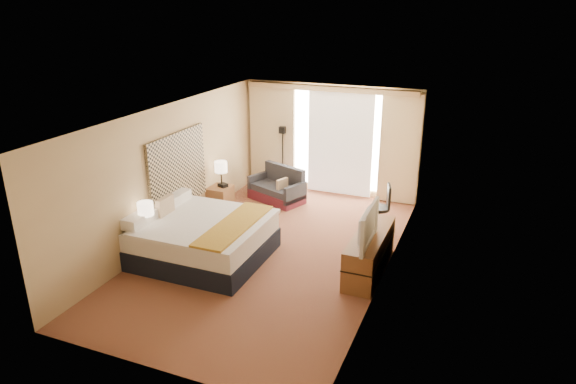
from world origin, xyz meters
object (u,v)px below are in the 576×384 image
at_px(nightstand_left, 152,245).
at_px(media_dresser, 369,252).
at_px(loveseat, 278,190).
at_px(lamp_left, 146,209).
at_px(nightstand_right, 221,199).
at_px(television, 363,225).
at_px(lamp_right, 221,167).
at_px(desk_chair, 382,210).
at_px(bed, 203,238).
at_px(floor_lamp, 283,145).

bearing_deg(nightstand_left, media_dresser, 15.84).
height_order(loveseat, lamp_left, lamp_left).
distance_m(nightstand_right, television, 4.16).
relative_size(nightstand_left, lamp_right, 0.94).
bearing_deg(nightstand_right, desk_chair, 5.40).
height_order(bed, lamp_left, lamp_left).
bearing_deg(desk_chair, nightstand_left, -157.61).
distance_m(nightstand_left, bed, 0.91).
bearing_deg(floor_lamp, lamp_left, -99.30).
bearing_deg(lamp_left, lamp_right, 88.98).
relative_size(floor_lamp, lamp_left, 2.70).
bearing_deg(loveseat, nightstand_left, -83.41).
bearing_deg(desk_chair, bed, -154.54).
bearing_deg(floor_lamp, media_dresser, -47.92).
distance_m(bed, loveseat, 3.14).
bearing_deg(desk_chair, lamp_right, 168.91).
bearing_deg(television, lamp_left, 99.74).
relative_size(loveseat, lamp_left, 2.48).
relative_size(nightstand_right, bed, 0.25).
bearing_deg(bed, lamp_right, 109.98).
height_order(lamp_left, television, television).
height_order(bed, television, television).
bearing_deg(lamp_right, nightstand_left, -90.96).
bearing_deg(loveseat, lamp_right, -109.68).
distance_m(media_dresser, floor_lamp, 4.51).
relative_size(loveseat, television, 1.30).
height_order(loveseat, television, television).
xyz_separation_m(nightstand_right, lamp_right, (0.04, 0.01, 0.73)).
bearing_deg(lamp_left, desk_chair, 39.47).
distance_m(loveseat, television, 4.04).
height_order(desk_chair, television, television).
height_order(lamp_right, television, television).
relative_size(desk_chair, lamp_right, 1.64).
distance_m(nightstand_left, lamp_left, 0.73).
height_order(nightstand_left, lamp_left, lamp_left).
bearing_deg(lamp_right, desk_chair, 5.33).
bearing_deg(television, media_dresser, -8.31).
distance_m(media_dresser, desk_chair, 1.79).
bearing_deg(media_dresser, television, -97.00).
relative_size(nightstand_right, loveseat, 0.38).
relative_size(loveseat, floor_lamp, 0.92).
distance_m(media_dresser, lamp_right, 3.99).
height_order(nightstand_left, desk_chair, desk_chair).
distance_m(nightstand_left, floor_lamp, 4.49).
bearing_deg(television, lamp_right, 61.35).
bearing_deg(loveseat, bed, -70.91).
bearing_deg(media_dresser, lamp_right, 158.26).
distance_m(media_dresser, bed, 2.96).
distance_m(nightstand_right, lamp_right, 0.73).
xyz_separation_m(bed, lamp_left, (-0.81, -0.47, 0.61)).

